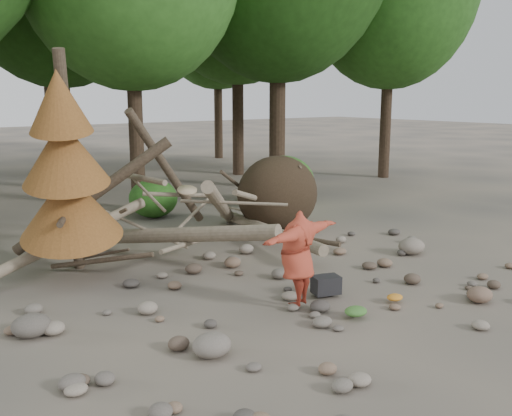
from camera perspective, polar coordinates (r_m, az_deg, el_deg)
ground at (r=10.17m, az=5.98°, el=-8.97°), size 120.00×120.00×0.00m
deadfall_pile at (r=14.32m, az=0.52°, el=0.99°), size 8.55×5.24×3.30m
dead_conifer at (r=10.98m, az=-18.44°, el=3.39°), size 2.06×2.16×4.35m
bush_mid at (r=16.75m, az=-10.24°, el=0.96°), size 1.40×1.40×1.12m
bush_right at (r=18.31m, az=2.72°, el=2.76°), size 2.00×2.00×1.60m
frisbee_thrower at (r=9.42m, az=4.19°, el=-4.98°), size 3.04×0.98×2.14m
backpack at (r=10.23m, az=7.01°, el=-7.94°), size 0.54×0.44×0.31m
cloth_green at (r=9.37m, az=9.94°, el=-10.42°), size 0.39×0.32×0.15m
cloth_orange at (r=10.16m, az=13.70°, el=-8.94°), size 0.30×0.24×0.11m
boulder_front_left at (r=7.99m, az=-4.45°, el=-13.50°), size 0.55×0.49×0.33m
boulder_front_right at (r=10.61m, az=21.47°, el=-8.06°), size 0.46×0.41×0.27m
boulder_mid_right at (r=13.22m, az=15.30°, el=-3.70°), size 0.61×0.55×0.37m
boulder_mid_left at (r=9.18m, az=-21.56°, el=-10.86°), size 0.57×0.52×0.34m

